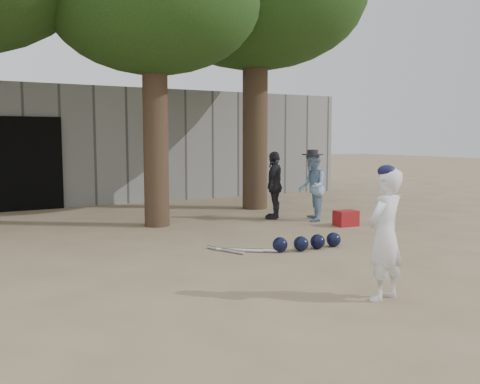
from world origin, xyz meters
TOP-DOWN VIEW (x-y plane):
  - ground at (0.00, 0.00)m, footprint 70.00×70.00m
  - boy_player at (0.91, -1.49)m, footprint 0.58×0.45m
  - spectator_blue at (3.60, 3.17)m, footprint 0.81×0.86m
  - spectator_dark at (3.09, 3.80)m, footprint 0.84×0.83m
  - red_bag at (3.77, 2.32)m, footprint 0.46×0.37m
  - back_building at (-0.00, 10.33)m, footprint 16.00×5.24m
  - helmet_row at (1.78, 0.93)m, footprint 1.19×0.33m
  - bat_pile at (0.79, 1.34)m, footprint 0.81×0.83m

SIDE VIEW (x-z plane):
  - ground at x=0.00m, z-range 0.00..0.00m
  - bat_pile at x=0.79m, z-range 0.00..0.06m
  - helmet_row at x=1.78m, z-range 0.00..0.23m
  - red_bag at x=3.77m, z-range 0.00..0.30m
  - spectator_blue at x=3.60m, z-range 0.00..1.40m
  - boy_player at x=0.91m, z-range 0.00..1.41m
  - spectator_dark at x=3.09m, z-range 0.00..1.42m
  - back_building at x=0.00m, z-range 0.00..3.00m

